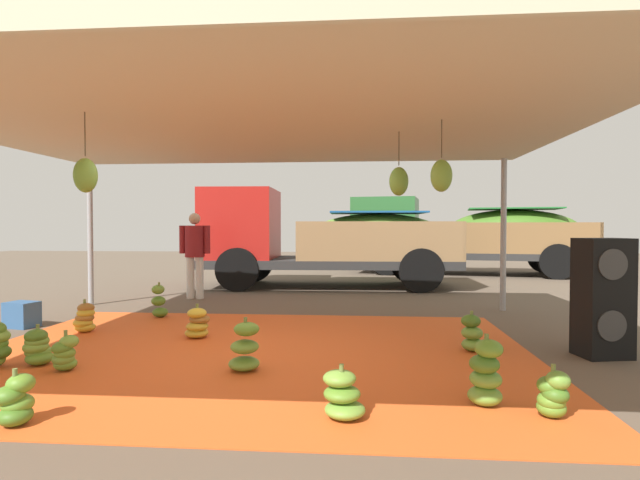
{
  "coord_description": "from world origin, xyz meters",
  "views": [
    {
      "loc": [
        1.3,
        -5.71,
        1.49
      ],
      "look_at": [
        0.72,
        1.29,
        1.3
      ],
      "focal_mm": 27.99,
      "sensor_mm": 36.0,
      "label": 1
    }
  ],
  "objects_px": {
    "speaker_stack": "(603,298)",
    "banana_bunch_1": "(553,395)",
    "banana_bunch_9": "(198,324)",
    "worker_0": "(195,249)",
    "banana_bunch_4": "(486,374)",
    "banana_bunch_10": "(85,318)",
    "crate_1": "(22,315)",
    "banana_bunch_3": "(37,348)",
    "banana_bunch_0": "(16,401)",
    "banana_bunch_12": "(65,354)",
    "cargo_truck_far": "(462,234)",
    "banana_bunch_5": "(342,396)",
    "cargo_truck_main": "(321,238)",
    "banana_bunch_7": "(159,302)",
    "banana_bunch_8": "(472,334)",
    "banana_bunch_2": "(245,349)"
  },
  "relations": [
    {
      "from": "worker_0",
      "to": "speaker_stack",
      "type": "height_order",
      "value": "worker_0"
    },
    {
      "from": "banana_bunch_5",
      "to": "banana_bunch_7",
      "type": "xyz_separation_m",
      "value": [
        -3.14,
        4.03,
        0.07
      ]
    },
    {
      "from": "cargo_truck_main",
      "to": "banana_bunch_5",
      "type": "bearing_deg",
      "value": -84.24
    },
    {
      "from": "banana_bunch_7",
      "to": "banana_bunch_4",
      "type": "bearing_deg",
      "value": -40.23
    },
    {
      "from": "banana_bunch_9",
      "to": "worker_0",
      "type": "distance_m",
      "value": 3.87
    },
    {
      "from": "banana_bunch_12",
      "to": "cargo_truck_far",
      "type": "distance_m",
      "value": 12.74
    },
    {
      "from": "banana_bunch_10",
      "to": "banana_bunch_8",
      "type": "bearing_deg",
      "value": -7.03
    },
    {
      "from": "banana_bunch_7",
      "to": "cargo_truck_far",
      "type": "distance_m",
      "value": 10.37
    },
    {
      "from": "banana_bunch_1",
      "to": "cargo_truck_far",
      "type": "height_order",
      "value": "cargo_truck_far"
    },
    {
      "from": "banana_bunch_2",
      "to": "banana_bunch_7",
      "type": "distance_m",
      "value": 3.56
    },
    {
      "from": "banana_bunch_4",
      "to": "banana_bunch_10",
      "type": "height_order",
      "value": "banana_bunch_4"
    },
    {
      "from": "banana_bunch_0",
      "to": "banana_bunch_3",
      "type": "bearing_deg",
      "value": 119.67
    },
    {
      "from": "banana_bunch_10",
      "to": "banana_bunch_2",
      "type": "bearing_deg",
      "value": -31.76
    },
    {
      "from": "banana_bunch_2",
      "to": "banana_bunch_7",
      "type": "height_order",
      "value": "banana_bunch_7"
    },
    {
      "from": "banana_bunch_8",
      "to": "banana_bunch_9",
      "type": "distance_m",
      "value": 3.5
    },
    {
      "from": "banana_bunch_2",
      "to": "banana_bunch_4",
      "type": "height_order",
      "value": "banana_bunch_4"
    },
    {
      "from": "banana_bunch_2",
      "to": "banana_bunch_8",
      "type": "bearing_deg",
      "value": 22.06
    },
    {
      "from": "speaker_stack",
      "to": "banana_bunch_12",
      "type": "bearing_deg",
      "value": -169.46
    },
    {
      "from": "banana_bunch_5",
      "to": "cargo_truck_far",
      "type": "xyz_separation_m",
      "value": [
        3.3,
        12.08,
        1.08
      ]
    },
    {
      "from": "banana_bunch_5",
      "to": "worker_0",
      "type": "bearing_deg",
      "value": 117.96
    },
    {
      "from": "banana_bunch_1",
      "to": "banana_bunch_8",
      "type": "distance_m",
      "value": 2.05
    },
    {
      "from": "banana_bunch_9",
      "to": "worker_0",
      "type": "bearing_deg",
      "value": 109.28
    },
    {
      "from": "cargo_truck_main",
      "to": "crate_1",
      "type": "relative_size",
      "value": 14.65
    },
    {
      "from": "banana_bunch_1",
      "to": "banana_bunch_9",
      "type": "distance_m",
      "value": 4.39
    },
    {
      "from": "banana_bunch_12",
      "to": "crate_1",
      "type": "height_order",
      "value": "banana_bunch_12"
    },
    {
      "from": "banana_bunch_1",
      "to": "banana_bunch_12",
      "type": "distance_m",
      "value": 4.58
    },
    {
      "from": "banana_bunch_12",
      "to": "cargo_truck_far",
      "type": "bearing_deg",
      "value": 60.88
    },
    {
      "from": "banana_bunch_3",
      "to": "speaker_stack",
      "type": "height_order",
      "value": "speaker_stack"
    },
    {
      "from": "banana_bunch_1",
      "to": "speaker_stack",
      "type": "height_order",
      "value": "speaker_stack"
    },
    {
      "from": "worker_0",
      "to": "banana_bunch_8",
      "type": "bearing_deg",
      "value": -40.13
    },
    {
      "from": "banana_bunch_2",
      "to": "banana_bunch_12",
      "type": "xyz_separation_m",
      "value": [
        -1.83,
        -0.16,
        -0.05
      ]
    },
    {
      "from": "banana_bunch_8",
      "to": "banana_bunch_10",
      "type": "distance_m",
      "value": 5.2
    },
    {
      "from": "banana_bunch_10",
      "to": "crate_1",
      "type": "xyz_separation_m",
      "value": [
        -1.14,
        0.29,
        -0.01
      ]
    },
    {
      "from": "banana_bunch_0",
      "to": "cargo_truck_main",
      "type": "bearing_deg",
      "value": 79.79
    },
    {
      "from": "cargo_truck_main",
      "to": "cargo_truck_far",
      "type": "distance_m",
      "value": 5.53
    },
    {
      "from": "cargo_truck_far",
      "to": "banana_bunch_5",
      "type": "bearing_deg",
      "value": -105.28
    },
    {
      "from": "banana_bunch_3",
      "to": "banana_bunch_2",
      "type": "bearing_deg",
      "value": -0.95
    },
    {
      "from": "banana_bunch_2",
      "to": "banana_bunch_3",
      "type": "bearing_deg",
      "value": 179.05
    },
    {
      "from": "banana_bunch_3",
      "to": "cargo_truck_main",
      "type": "relative_size",
      "value": 0.07
    },
    {
      "from": "cargo_truck_main",
      "to": "banana_bunch_2",
      "type": "bearing_deg",
      "value": -91.51
    },
    {
      "from": "banana_bunch_4",
      "to": "banana_bunch_8",
      "type": "relative_size",
      "value": 1.23
    },
    {
      "from": "banana_bunch_1",
      "to": "banana_bunch_5",
      "type": "bearing_deg",
      "value": -175.66
    },
    {
      "from": "banana_bunch_5",
      "to": "cargo_truck_main",
      "type": "height_order",
      "value": "cargo_truck_main"
    },
    {
      "from": "banana_bunch_4",
      "to": "banana_bunch_1",
      "type": "bearing_deg",
      "value": -29.2
    },
    {
      "from": "worker_0",
      "to": "crate_1",
      "type": "bearing_deg",
      "value": -117.37
    },
    {
      "from": "banana_bunch_4",
      "to": "banana_bunch_10",
      "type": "xyz_separation_m",
      "value": [
        -4.88,
        2.43,
        -0.06
      ]
    },
    {
      "from": "banana_bunch_3",
      "to": "banana_bunch_5",
      "type": "height_order",
      "value": "banana_bunch_3"
    },
    {
      "from": "banana_bunch_9",
      "to": "banana_bunch_1",
      "type": "bearing_deg",
      "value": -34.07
    },
    {
      "from": "speaker_stack",
      "to": "banana_bunch_1",
      "type": "bearing_deg",
      "value": -123.02
    },
    {
      "from": "banana_bunch_5",
      "to": "speaker_stack",
      "type": "bearing_deg",
      "value": 35.63
    }
  ]
}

